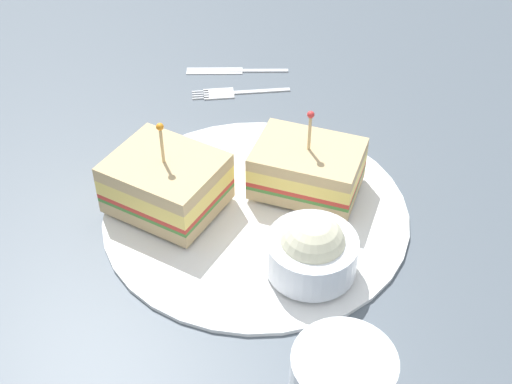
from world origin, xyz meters
The scene contains 7 objects.
ground_plane centered at (0.00, 0.00, -1.00)cm, with size 115.05×115.05×2.00cm, color #4C5660.
plate centered at (0.00, 0.00, 0.41)cm, with size 29.39×29.39×0.82cm, color white.
sandwich_half_front centered at (7.93, 3.09, 3.44)cm, with size 10.63×9.13×9.47cm.
sandwich_half_back centered at (-3.20, -4.91, 3.21)cm, with size 10.86×8.33×9.06cm.
coleslaw_bowl centered at (-7.70, 5.02, 3.05)cm, with size 7.91×7.91×5.70cm.
fork centered at (11.90, -17.77, 0.18)cm, with size 10.62×7.17×0.35cm.
knife centered at (14.06, -22.35, 0.18)cm, with size 11.92×6.49×0.35cm.
Camera 1 is at (-21.23, 44.69, 46.03)cm, focal length 48.95 mm.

